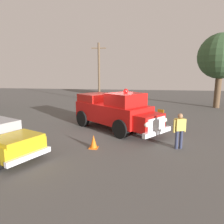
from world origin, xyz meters
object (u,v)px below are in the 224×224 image
at_px(lawn_chair_by_car, 109,110).
at_px(oak_tree_right, 221,57).
at_px(lawn_chair_near_truck, 85,110).
at_px(utility_pole, 99,72).
at_px(traffic_cone, 94,142).
at_px(vintage_fire_truck, 115,110).
at_px(spectator_seated, 86,109).
at_px(lawn_chair_spare, 160,116).
at_px(spectator_standing, 179,129).

relative_size(lawn_chair_by_car, oak_tree_right, 0.14).
xyz_separation_m(lawn_chair_near_truck, utility_pole, (-0.72, 8.76, 2.97)).
height_order(lawn_chair_near_truck, utility_pole, utility_pole).
bearing_deg(traffic_cone, utility_pole, 100.91).
relative_size(oak_tree_right, traffic_cone, 11.33).
height_order(vintage_fire_truck, lawn_chair_near_truck, vintage_fire_truck).
distance_m(lawn_chair_near_truck, spectator_seated, 0.17).
relative_size(lawn_chair_spare, spectator_standing, 0.61).
distance_m(oak_tree_right, utility_pole, 12.86).
relative_size(vintage_fire_truck, utility_pole, 0.88).
relative_size(vintage_fire_truck, traffic_cone, 9.47).
xyz_separation_m(spectator_standing, utility_pole, (-6.90, 14.86, 2.60)).
bearing_deg(spectator_seated, vintage_fire_truck, -49.45).
xyz_separation_m(spectator_seated, utility_pole, (-0.81, 8.86, 2.86)).
relative_size(vintage_fire_truck, spectator_seated, 4.66).
distance_m(spectator_seated, utility_pole, 9.34).
bearing_deg(lawn_chair_spare, vintage_fire_truck, -149.09).
relative_size(lawn_chair_near_truck, spectator_standing, 0.61).
distance_m(vintage_fire_truck, traffic_cone, 3.55).
distance_m(lawn_chair_near_truck, lawn_chair_by_car, 1.92).
xyz_separation_m(lawn_chair_spare, traffic_cone, (-3.39, -5.11, -0.28)).
distance_m(spectator_standing, oak_tree_right, 14.17).
height_order(oak_tree_right, traffic_cone, oak_tree_right).
bearing_deg(spectator_standing, vintage_fire_truck, 139.92).
height_order(vintage_fire_truck, lawn_chair_by_car, vintage_fire_truck).
xyz_separation_m(lawn_chair_near_truck, spectator_seated, (0.09, -0.09, 0.11)).
xyz_separation_m(lawn_chair_near_truck, lawn_chair_by_car, (1.92, -0.03, 0.00)).
relative_size(lawn_chair_spare, oak_tree_right, 0.14).
bearing_deg(traffic_cone, vintage_fire_truck, 81.12).
height_order(utility_pole, traffic_cone, utility_pole).
relative_size(lawn_chair_by_car, lawn_chair_spare, 1.00).
distance_m(vintage_fire_truck, lawn_chair_near_truck, 4.30).
distance_m(spectator_seated, oak_tree_right, 14.01).
height_order(vintage_fire_truck, lawn_chair_spare, vintage_fire_truck).
relative_size(lawn_chair_by_car, traffic_cone, 1.61).
height_order(vintage_fire_truck, oak_tree_right, oak_tree_right).
height_order(vintage_fire_truck, utility_pole, utility_pole).
bearing_deg(oak_tree_right, spectator_seated, -151.52).
bearing_deg(lawn_chair_near_truck, spectator_standing, -44.60).
distance_m(lawn_chair_by_car, traffic_cone, 6.61).
relative_size(lawn_chair_near_truck, traffic_cone, 1.61).
height_order(lawn_chair_spare, spectator_seated, spectator_seated).
xyz_separation_m(lawn_chair_near_truck, oak_tree_right, (11.82, 6.27, 4.39)).
bearing_deg(lawn_chair_near_truck, utility_pole, 94.70).
bearing_deg(oak_tree_right, traffic_cone, -126.58).
bearing_deg(utility_pole, spectator_standing, -65.08).
bearing_deg(lawn_chair_spare, lawn_chair_near_truck, 164.94).
xyz_separation_m(lawn_chair_near_truck, traffic_cone, (2.25, -6.63, -0.28)).
bearing_deg(lawn_chair_by_car, oak_tree_right, 32.47).
height_order(spectator_seated, oak_tree_right, oak_tree_right).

